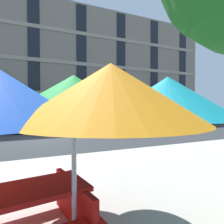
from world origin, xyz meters
name	(u,v)px	position (x,y,z in m)	size (l,w,h in m)	color
ground_plane	(44,140)	(0.00, 0.00, 0.00)	(120.00, 120.00, 0.00)	#2D3033
sidewalk_far	(36,127)	(0.00, 6.80, 0.06)	(56.00, 3.60, 0.12)	#9E998E
apartment_building	(31,70)	(0.00, 14.99, 6.40)	(42.31, 12.08, 12.80)	gray
sedan_silver	(37,119)	(-0.08, 3.70, 0.95)	(4.40, 1.98, 1.78)	#A8AAB2
sedan_red	(114,117)	(5.99, 3.70, 0.95)	(4.40, 1.98, 1.78)	#B21E19
sedan_gray	(170,116)	(12.05, 3.70, 0.95)	(4.40, 1.98, 1.78)	slate
sedan_white	(210,115)	(17.61, 3.70, 0.95)	(4.40, 1.98, 1.78)	silver
street_tree_middle	(81,96)	(4.01, 6.79, 2.83)	(2.00, 1.63, 3.65)	#4C3823
patio_umbrella	(74,99)	(-0.46, -9.00, 1.91)	(3.52, 3.52, 2.19)	silver
picnic_table	(13,214)	(-1.14, -8.70, 0.49)	(1.99, 1.76, 0.77)	red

